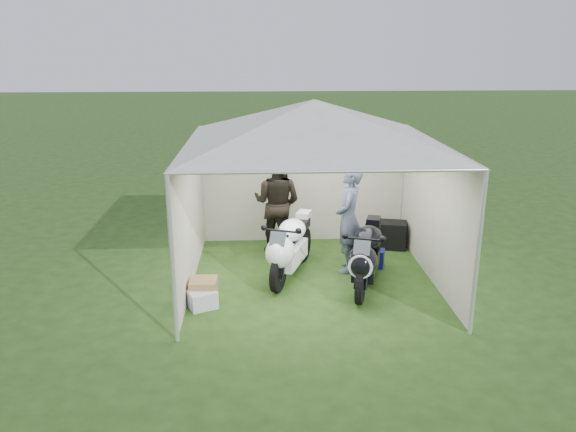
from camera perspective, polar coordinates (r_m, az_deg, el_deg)
The scene contains 10 objects.
ground at distance 9.61m, azimuth 2.45°, elevation -6.34°, with size 80.00×80.00×0.00m, color #223F14.
canopy_tent at distance 8.94m, azimuth 2.64°, elevation 9.08°, with size 5.66×5.66×3.00m.
motorcycle_white at distance 9.45m, azimuth 0.13°, elevation -3.06°, with size 0.96×1.97×1.01m.
motorcycle_black at distance 9.15m, azimuth 7.96°, elevation -3.90°, with size 0.90×2.01×1.02m.
paddock_stand at distance 10.17m, azimuth 8.52°, elevation -4.22°, with size 0.42×0.26×0.32m, color #1B1CA9.
person_dark_jacket at distance 10.49m, azimuth -1.12°, elevation 1.35°, with size 0.95×0.74×1.95m, color black.
person_blue_jacket at distance 9.69m, azimuth 6.18°, elevation -0.30°, with size 0.69×0.45×1.88m, color slate.
equipment_box at distance 11.11m, azimuth 10.55°, elevation -1.89°, with size 0.52×0.42×0.52m, color black.
crate_0 at distance 8.63m, azimuth -8.68°, elevation -8.40°, with size 0.40×0.31×0.27m, color silver.
crate_1 at distance 8.81m, azimuth -8.56°, elevation -7.49°, with size 0.41×0.41×0.36m, color olive.
Camera 1 is at (-0.85, -8.78, 3.81)m, focal length 35.00 mm.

